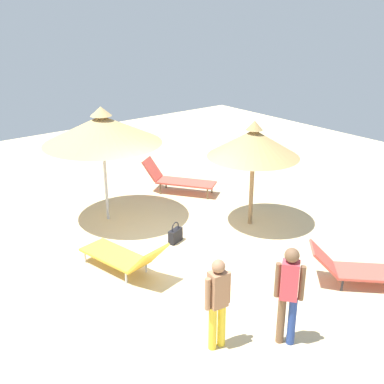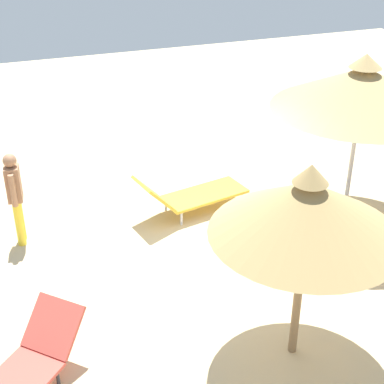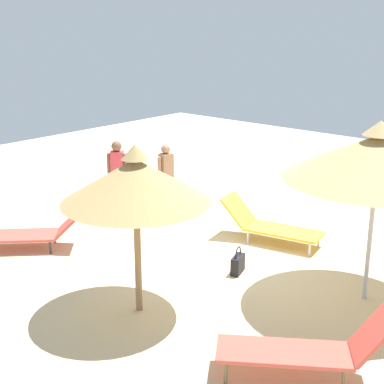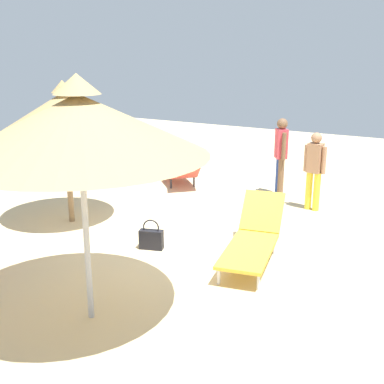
{
  "view_description": "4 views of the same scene",
  "coord_description": "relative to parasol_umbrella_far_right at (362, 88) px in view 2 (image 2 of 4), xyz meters",
  "views": [
    {
      "loc": [
        -5.44,
        -7.28,
        5.1
      ],
      "look_at": [
        0.65,
        0.36,
        1.26
      ],
      "focal_mm": 44.74,
      "sensor_mm": 36.0,
      "label": 1
    },
    {
      "loc": [
        7.21,
        -2.76,
        5.28
      ],
      "look_at": [
        0.59,
        -0.38,
        1.45
      ],
      "focal_mm": 54.59,
      "sensor_mm": 36.0,
      "label": 2
    },
    {
      "loc": [
        7.86,
        6.12,
        4.33
      ],
      "look_at": [
        0.57,
        -0.27,
        1.35
      ],
      "focal_mm": 53.54,
      "sensor_mm": 36.0,
      "label": 3
    },
    {
      "loc": [
        -3.89,
        6.68,
        3.12
      ],
      "look_at": [
        -0.37,
        0.63,
        1.07
      ],
      "focal_mm": 45.75,
      "sensor_mm": 36.0,
      "label": 4
    }
  ],
  "objects": [
    {
      "name": "parasol_umbrella_front",
      "position": [
        2.64,
        -2.45,
        -0.26
      ],
      "size": [
        2.19,
        2.19,
        2.61
      ],
      "color": "olive",
      "rests_on": "ground"
    },
    {
      "name": "lounge_chair_edge",
      "position": [
        2.27,
        -5.72,
        -1.98
      ],
      "size": [
        1.85,
        1.84,
        0.78
      ],
      "color": "#CC4C3F",
      "rests_on": "ground"
    },
    {
      "name": "person_standing_near_left",
      "position": [
        -1.07,
        -5.4,
        -1.45
      ],
      "size": [
        0.46,
        0.25,
        1.57
      ],
      "color": "yellow",
      "rests_on": "ground"
    },
    {
      "name": "handbag",
      "position": [
        0.57,
        -2.1,
        -2.16
      ],
      "size": [
        0.41,
        0.26,
        0.5
      ],
      "color": "black",
      "rests_on": "ground"
    },
    {
      "name": "parasol_umbrella_far_right",
      "position": [
        0.0,
        0.0,
        0.0
      ],
      "size": [
        2.86,
        2.86,
        2.88
      ],
      "color": "#B2B2B7",
      "rests_on": "ground"
    },
    {
      "name": "ground",
      "position": [
        0.19,
        -2.74,
        -2.38
      ],
      "size": [
        24.0,
        24.0,
        0.1
      ],
      "primitive_type": "cube",
      "color": "beige"
    },
    {
      "name": "lounge_chair_back",
      "position": [
        -1.02,
        -2.53,
        -1.97
      ],
      "size": [
        1.05,
        2.11,
        0.85
      ],
      "color": "gold",
      "rests_on": "ground"
    }
  ]
}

